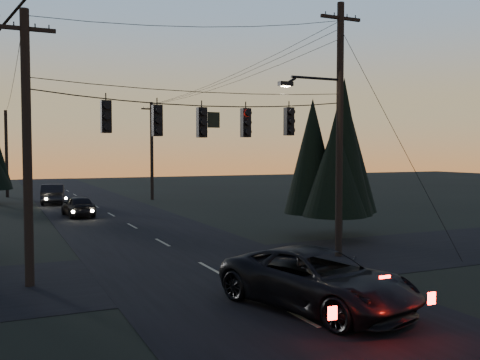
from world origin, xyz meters
name	(u,v)px	position (x,y,z in m)	size (l,w,h in m)	color
main_road	(141,231)	(0.00, 20.00, 0.01)	(8.00, 120.00, 0.02)	black
cross_road	(210,269)	(0.00, 10.00, 0.01)	(60.00, 7.00, 0.02)	black
utility_pole_right	(338,256)	(5.50, 10.00, 0.00)	(5.00, 0.30, 10.00)	black
utility_pole_left	(30,286)	(-6.00, 10.00, 0.00)	(1.80, 0.30, 8.50)	black
utility_pole_far_r	(152,200)	(5.50, 38.00, 0.00)	(1.80, 0.30, 8.50)	black
utility_pole_far_l	(7,197)	(-6.00, 46.00, 0.00)	(0.30, 0.30, 8.00)	black
span_signal_assembly	(203,121)	(-0.24, 10.00, 5.26)	(11.50, 0.44, 1.56)	black
evergreen_right	(339,146)	(8.01, 13.56, 4.43)	(3.95, 3.95, 7.68)	black
suv_near	(317,280)	(0.80, 4.25, 0.78)	(2.60, 5.63, 1.56)	black
sedan_oncoming_a	(78,206)	(-2.11, 27.92, 0.68)	(1.61, 4.00, 1.36)	black
sedan_oncoming_b	(53,194)	(-2.78, 37.56, 0.78)	(1.66, 4.76, 1.57)	black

